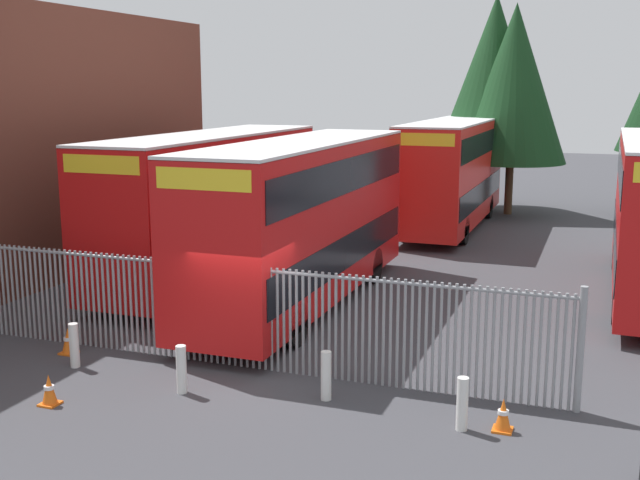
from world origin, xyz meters
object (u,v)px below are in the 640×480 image
(traffic_cone_by_gate, at_px, (49,390))
(traffic_cone_near_kerb, at_px, (503,415))
(double_decker_bus_behind_fence_left, at_px, (211,200))
(bollard_center_front, at_px, (181,369))
(bollard_near_right, at_px, (326,376))
(double_decker_bus_far_back, at_px, (452,170))
(bollard_far_right, at_px, (462,404))
(traffic_cone_mid_forecourt, at_px, (68,341))
(bollard_near_left, at_px, (74,345))
(double_decker_bus_near_gate, at_px, (303,216))

(traffic_cone_by_gate, xyz_separation_m, traffic_cone_near_kerb, (8.04, 1.78, 0.00))
(double_decker_bus_behind_fence_left, xyz_separation_m, bollard_center_front, (3.81, -8.45, -1.95))
(bollard_near_right, distance_m, traffic_cone_near_kerb, 3.32)
(double_decker_bus_far_back, distance_m, bollard_far_right, 19.87)
(bollard_near_right, relative_size, bollard_far_right, 1.00)
(traffic_cone_mid_forecourt, relative_size, traffic_cone_near_kerb, 1.00)
(bollard_far_right, bearing_deg, traffic_cone_by_gate, -167.97)
(double_decker_bus_far_back, bearing_deg, bollard_center_front, -94.17)
(double_decker_bus_behind_fence_left, relative_size, bollard_center_front, 11.38)
(bollard_near_right, height_order, traffic_cone_by_gate, bollard_near_right)
(bollard_near_left, relative_size, bollard_far_right, 1.00)
(bollard_near_right, bearing_deg, double_decker_bus_near_gate, 115.21)
(double_decker_bus_near_gate, xyz_separation_m, double_decker_bus_behind_fence_left, (-3.71, 1.82, 0.00))
(double_decker_bus_near_gate, bearing_deg, bollard_near_right, -64.79)
(bollard_far_right, relative_size, traffic_cone_mid_forecourt, 1.61)
(double_decker_bus_behind_fence_left, bearing_deg, traffic_cone_near_kerb, -39.26)
(double_decker_bus_near_gate, distance_m, traffic_cone_by_gate, 8.50)
(traffic_cone_by_gate, bearing_deg, traffic_cone_mid_forecourt, 121.16)
(double_decker_bus_near_gate, height_order, bollard_far_right, double_decker_bus_near_gate)
(traffic_cone_by_gate, relative_size, traffic_cone_near_kerb, 1.00)
(double_decker_bus_behind_fence_left, relative_size, traffic_cone_by_gate, 18.32)
(bollard_far_right, bearing_deg, double_decker_bus_near_gate, 130.33)
(bollard_near_right, relative_size, traffic_cone_mid_forecourt, 1.61)
(double_decker_bus_behind_fence_left, height_order, bollard_far_right, double_decker_bus_behind_fence_left)
(double_decker_bus_far_back, bearing_deg, double_decker_bus_near_gate, -96.73)
(traffic_cone_near_kerb, bearing_deg, bollard_near_right, 175.99)
(bollard_near_left, distance_m, bollard_far_right, 8.20)
(double_decker_bus_near_gate, xyz_separation_m, double_decker_bus_far_back, (1.53, 12.95, 0.00))
(bollard_near_right, xyz_separation_m, traffic_cone_near_kerb, (3.31, -0.23, -0.19))
(double_decker_bus_behind_fence_left, distance_m, bollard_center_front, 9.47)
(bollard_near_left, bearing_deg, double_decker_bus_far_back, 77.44)
(double_decker_bus_far_back, xyz_separation_m, bollard_near_right, (1.29, -18.94, -1.95))
(double_decker_bus_far_back, xyz_separation_m, bollard_center_front, (-1.43, -19.59, -1.95))
(double_decker_bus_behind_fence_left, bearing_deg, bollard_center_front, -65.76)
(double_decker_bus_near_gate, height_order, traffic_cone_mid_forecourt, double_decker_bus_near_gate)
(traffic_cone_by_gate, bearing_deg, double_decker_bus_far_back, 80.68)
(traffic_cone_by_gate, xyz_separation_m, traffic_cone_mid_forecourt, (-1.49, 2.46, 0.00))
(double_decker_bus_far_back, distance_m, traffic_cone_by_gate, 21.34)
(bollard_near_left, distance_m, bollard_center_front, 2.87)
(double_decker_bus_behind_fence_left, distance_m, traffic_cone_near_kerb, 12.88)
(bollard_near_right, bearing_deg, bollard_center_front, -166.61)
(bollard_near_left, relative_size, bollard_center_front, 1.00)
(bollard_near_left, relative_size, bollard_near_right, 1.00)
(double_decker_bus_far_back, relative_size, traffic_cone_near_kerb, 18.32)
(bollard_near_right, height_order, traffic_cone_near_kerb, bollard_near_right)
(bollard_center_front, xyz_separation_m, bollard_near_right, (2.72, 0.65, 0.00))
(double_decker_bus_far_back, bearing_deg, bollard_near_left, -102.56)
(double_decker_bus_behind_fence_left, relative_size, bollard_near_right, 11.38)
(bollard_near_right, bearing_deg, traffic_cone_near_kerb, -4.01)
(traffic_cone_by_gate, bearing_deg, traffic_cone_near_kerb, 12.46)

